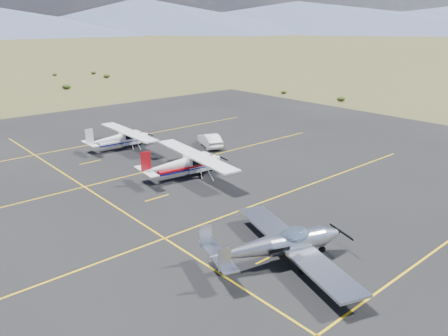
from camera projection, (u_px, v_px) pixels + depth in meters
name	position (u px, v px, depth m)	size (l,w,h in m)	color
ground	(261.00, 220.00, 27.71)	(1600.00, 1600.00, 0.00)	#383D1C
apron	(195.00, 190.00, 32.72)	(72.00, 72.00, 0.02)	black
aircraft_low_wing	(281.00, 244.00, 22.55)	(7.64, 10.33, 2.26)	silver
aircraft_cessna	(184.00, 163.00, 34.98)	(6.46, 10.70, 2.70)	silver
aircraft_plain	(119.00, 138.00, 42.86)	(5.83, 9.74, 2.47)	white
sedan	(210.00, 140.00, 43.73)	(1.42, 4.07, 1.34)	silver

